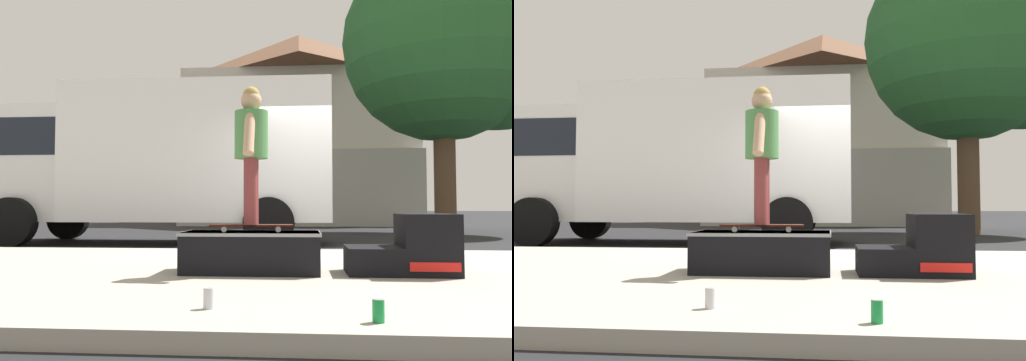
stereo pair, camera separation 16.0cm
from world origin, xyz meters
TOP-DOWN VIEW (x-y plane):
  - ground_plane at (0.00, 0.00)m, footprint 140.00×140.00m
  - sidewalk_slab at (0.00, -3.00)m, footprint 50.00×5.00m
  - skate_box at (-0.93, -3.17)m, footprint 1.29×0.67m
  - kicker_ramp at (0.53, -3.17)m, footprint 0.98×0.62m
  - skateboard at (-0.93, -3.20)m, footprint 0.79×0.27m
  - skater_kid at (-0.93, -3.20)m, footprint 0.32×0.67m
  - soda_can at (-0.06, -5.22)m, footprint 0.07×0.07m
  - soda_can_b at (-1.03, -4.93)m, footprint 0.07×0.07m
  - box_truck at (-3.38, 2.20)m, footprint 6.91×2.63m
  - street_tree_main at (3.70, 6.15)m, footprint 5.90×5.37m
  - house_behind at (-0.48, 14.97)m, footprint 9.54×8.23m

SIDE VIEW (x-z plane):
  - ground_plane at x=0.00m, z-range 0.00..0.00m
  - sidewalk_slab at x=0.00m, z-range 0.00..0.12m
  - soda_can at x=-0.06m, z-range 0.12..0.25m
  - soda_can_b at x=-1.03m, z-range 0.12..0.25m
  - skate_box at x=-0.93m, z-range 0.13..0.51m
  - kicker_ramp at x=0.53m, z-range 0.07..0.62m
  - skateboard at x=-0.93m, z-range 0.52..0.59m
  - skater_kid at x=-0.93m, z-range 0.69..1.99m
  - box_truck at x=-3.38m, z-range 0.18..3.23m
  - house_behind at x=-0.48m, z-range 0.04..8.44m
  - street_tree_main at x=3.70m, z-range 1.08..8.92m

